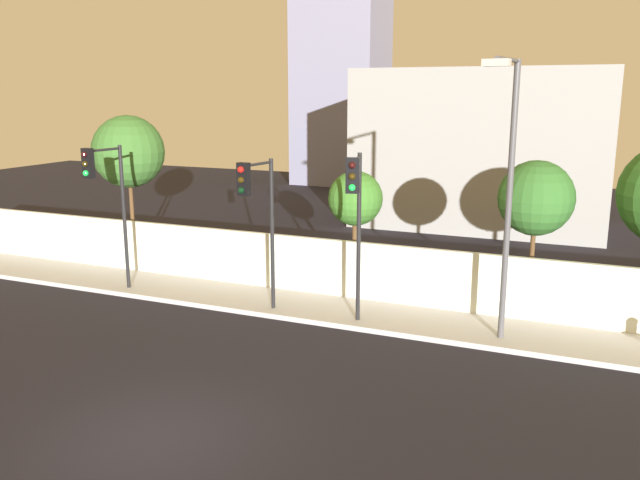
# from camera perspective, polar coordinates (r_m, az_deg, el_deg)

# --- Properties ---
(ground_plane) EXTENTS (80.00, 80.00, 0.00)m
(ground_plane) POSITION_cam_1_polar(r_m,az_deg,el_deg) (13.61, -14.12, -16.32)
(ground_plane) COLOR black
(sidewalk) EXTENTS (36.00, 2.40, 0.15)m
(sidewalk) POSITION_cam_1_polar(r_m,az_deg,el_deg) (20.11, 0.10, -5.98)
(sidewalk) COLOR #B4B4B4
(sidewalk) RESTS_ON ground
(perimeter_wall) EXTENTS (36.00, 0.18, 1.80)m
(perimeter_wall) POSITION_cam_1_polar(r_m,az_deg,el_deg) (20.97, 1.48, -2.41)
(perimeter_wall) COLOR silver
(perimeter_wall) RESTS_ON sidewalk
(traffic_light_left) EXTENTS (0.55, 1.62, 4.75)m
(traffic_light_left) POSITION_cam_1_polar(r_m,az_deg,el_deg) (17.43, 3.09, 3.14)
(traffic_light_left) COLOR black
(traffic_light_left) RESTS_ON sidewalk
(traffic_light_center) EXTENTS (0.35, 1.61, 4.71)m
(traffic_light_center) POSITION_cam_1_polar(r_m,az_deg,el_deg) (21.71, -18.06, 4.34)
(traffic_light_center) COLOR black
(traffic_light_center) RESTS_ON sidewalk
(traffic_light_right) EXTENTS (0.42, 1.56, 4.49)m
(traffic_light_right) POSITION_cam_1_polar(r_m,az_deg,el_deg) (18.68, -5.48, 3.18)
(traffic_light_right) COLOR black
(traffic_light_right) RESTS_ON sidewalk
(street_lamp_curbside) EXTENTS (0.63, 2.05, 7.14)m
(street_lamp_curbside) POSITION_cam_1_polar(r_m,az_deg,el_deg) (17.10, 15.89, 4.96)
(street_lamp_curbside) COLOR #4C4C51
(street_lamp_curbside) RESTS_ON sidewalk
(roadside_tree_leftmost) EXTENTS (2.72, 2.72, 5.67)m
(roadside_tree_leftmost) POSITION_cam_1_polar(r_m,az_deg,el_deg) (26.11, -16.23, 7.32)
(roadside_tree_leftmost) COLOR brown
(roadside_tree_leftmost) RESTS_ON ground
(roadside_tree_midleft) EXTENTS (1.80, 1.80, 4.00)m
(roadside_tree_midleft) POSITION_cam_1_polar(r_m,az_deg,el_deg) (21.71, 3.08, 3.54)
(roadside_tree_midleft) COLOR brown
(roadside_tree_midleft) RESTS_ON ground
(roadside_tree_midright) EXTENTS (2.23, 2.23, 4.57)m
(roadside_tree_midright) POSITION_cam_1_polar(r_m,az_deg,el_deg) (20.44, 18.15, 3.44)
(roadside_tree_midright) COLOR brown
(roadside_tree_midright) RESTS_ON ground
(low_building_distant) EXTENTS (11.83, 6.00, 7.59)m
(low_building_distant) POSITION_cam_1_polar(r_m,az_deg,el_deg) (33.38, 13.85, 7.66)
(low_building_distant) COLOR #979797
(low_building_distant) RESTS_ON ground
(tower_on_skyline) EXTENTS (5.95, 5.00, 25.23)m
(tower_on_skyline) POSITION_cam_1_polar(r_m,az_deg,el_deg) (48.51, 1.89, 19.91)
(tower_on_skyline) COLOR gray
(tower_on_skyline) RESTS_ON ground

